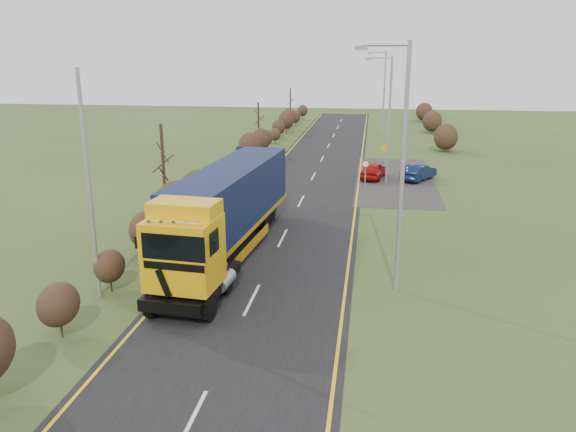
# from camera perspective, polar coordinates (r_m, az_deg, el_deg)

# --- Properties ---
(ground) EXTENTS (160.00, 160.00, 0.00)m
(ground) POSITION_cam_1_polar(r_m,az_deg,el_deg) (26.64, -1.90, -4.98)
(ground) COLOR #384C20
(ground) RESTS_ON ground
(road) EXTENTS (8.00, 120.00, 0.02)m
(road) POSITION_cam_1_polar(r_m,az_deg,el_deg) (36.03, 0.94, 0.72)
(road) COLOR black
(road) RESTS_ON ground
(layby) EXTENTS (6.00, 18.00, 0.02)m
(layby) POSITION_cam_1_polar(r_m,az_deg,el_deg) (45.50, 10.77, 3.71)
(layby) COLOR #2E2B29
(layby) RESTS_ON ground
(lane_markings) EXTENTS (7.52, 116.00, 0.01)m
(lane_markings) POSITION_cam_1_polar(r_m,az_deg,el_deg) (35.73, 0.87, 0.62)
(lane_markings) COLOR gold
(lane_markings) RESTS_ON road
(hedgerow) EXTENTS (2.24, 102.04, 6.05)m
(hedgerow) POSITION_cam_1_polar(r_m,az_deg,el_deg) (34.92, -9.33, 2.73)
(hedgerow) COLOR #322216
(hedgerow) RESTS_ON ground
(lorry) EXTENTS (3.63, 15.66, 4.32)m
(lorry) POSITION_cam_1_polar(r_m,az_deg,el_deg) (27.30, -6.33, 0.86)
(lorry) COLOR black
(lorry) RESTS_ON ground
(car_red_hatchback) EXTENTS (2.33, 4.13, 1.33)m
(car_red_hatchback) POSITION_cam_1_polar(r_m,az_deg,el_deg) (45.35, 8.67, 4.61)
(car_red_hatchback) COLOR #AB0D08
(car_red_hatchback) RESTS_ON ground
(car_blue_sedan) EXTENTS (3.13, 4.01, 1.27)m
(car_blue_sedan) POSITION_cam_1_polar(r_m,az_deg,el_deg) (45.36, 13.13, 4.34)
(car_blue_sedan) COLOR #0A133A
(car_blue_sedan) RESTS_ON ground
(streetlight_near) EXTENTS (2.14, 0.20, 10.09)m
(streetlight_near) POSITION_cam_1_polar(r_m,az_deg,el_deg) (22.64, 11.26, 5.65)
(streetlight_near) COLOR #949599
(streetlight_near) RESTS_ON ground
(streetlight_mid) EXTENTS (2.02, 0.19, 9.50)m
(streetlight_mid) POSITION_cam_1_polar(r_m,az_deg,el_deg) (43.07, 10.10, 10.11)
(streetlight_mid) COLOR #949599
(streetlight_mid) RESTS_ON ground
(streetlight_far) EXTENTS (2.10, 0.20, 9.92)m
(streetlight_far) POSITION_cam_1_polar(r_m,az_deg,el_deg) (66.98, 9.63, 12.43)
(streetlight_far) COLOR #949599
(streetlight_far) RESTS_ON ground
(left_pole) EXTENTS (0.16, 0.16, 9.14)m
(left_pole) POSITION_cam_1_polar(r_m,az_deg,el_deg) (23.21, -19.55, 2.69)
(left_pole) COLOR #949599
(left_pole) RESTS_ON ground
(speed_sign) EXTENTS (0.59, 0.10, 2.14)m
(speed_sign) POSITION_cam_1_polar(r_m,az_deg,el_deg) (41.70, 7.87, 4.77)
(speed_sign) COLOR #949599
(speed_sign) RESTS_ON ground
(warning_board) EXTENTS (0.80, 0.11, 2.09)m
(warning_board) POSITION_cam_1_polar(r_m,az_deg,el_deg) (50.12, 9.85, 6.38)
(warning_board) COLOR #949599
(warning_board) RESTS_ON ground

